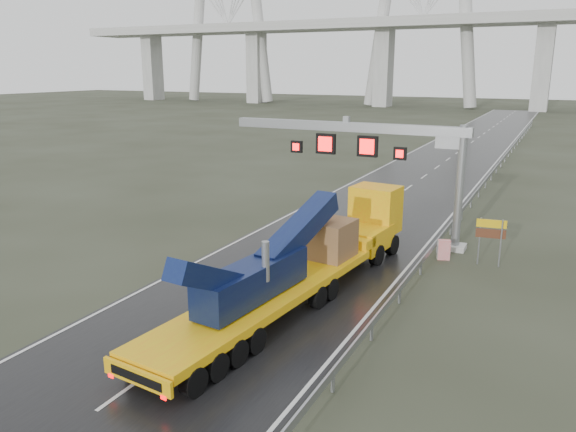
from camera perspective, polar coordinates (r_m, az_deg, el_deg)
The scene contains 7 objects.
ground at distance 21.19m, azimuth -12.53°, elevation -14.42°, with size 400.00×400.00×0.00m, color #2C2F21.
road at distance 56.42m, azimuth 13.65°, elevation 3.92°, with size 11.00×200.00×0.02m, color black.
guardrail at distance 45.58m, azimuth 18.32°, elevation 1.95°, with size 0.20×140.00×1.40m, color gray, non-canonical shape.
sign_gantry at distance 33.97m, azimuth 9.24°, elevation 6.79°, with size 14.90×1.20×7.42m.
heavy_haul_truck at distance 26.64m, azimuth 2.84°, elevation -3.75°, with size 4.76×19.52×4.54m.
exit_sign_pair at distance 31.45m, azimuth 19.90°, elevation -1.63°, with size 1.51×0.27×2.59m.
striped_barrier at distance 32.06m, azimuth 15.54°, elevation -3.32°, with size 0.66×0.36×1.12m, color red.
Camera 1 is at (11.99, -14.19, 10.20)m, focal length 35.00 mm.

